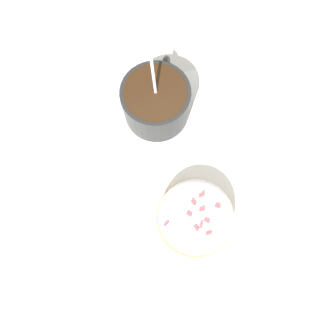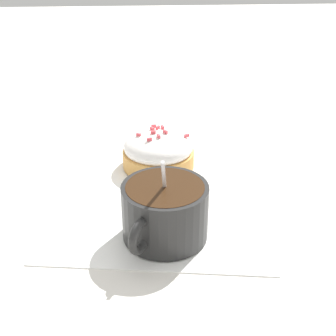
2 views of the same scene
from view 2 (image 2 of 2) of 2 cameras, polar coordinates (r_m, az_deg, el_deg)
ground_plane at (r=0.61m, az=-0.81°, el=-3.58°), size 3.00×3.00×0.00m
paper_napkin at (r=0.61m, az=-0.81°, el=-3.46°), size 0.32×0.30×0.00m
coffee_cup at (r=0.51m, az=-0.55°, el=-5.09°), size 0.11×0.10×0.11m
frosted_pastry at (r=0.67m, az=-0.96°, el=2.11°), size 0.10×0.10×0.06m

